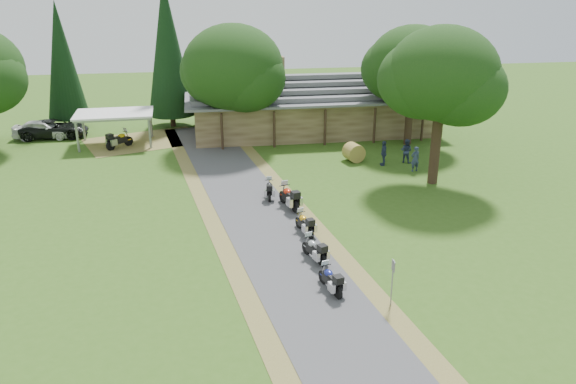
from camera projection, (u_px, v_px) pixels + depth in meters
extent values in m
plane|color=#355919|center=(292.00, 268.00, 25.23)|extent=(120.00, 120.00, 0.00)
plane|color=#3F3F41|center=(269.00, 232.00, 28.84)|extent=(51.95, 51.95, 0.00)
imported|color=white|center=(42.00, 127.00, 45.53)|extent=(2.83, 6.01, 1.96)
imported|color=black|center=(54.00, 124.00, 45.84)|extent=(2.50, 5.79, 2.21)
imported|color=navy|center=(415.00, 157.00, 37.70)|extent=(0.64, 0.52, 2.03)
imported|color=navy|center=(406.00, 149.00, 39.55)|extent=(0.70, 0.69, 2.01)
imported|color=navy|center=(384.00, 151.00, 38.96)|extent=(0.49, 0.63, 2.04)
cylinder|color=olive|center=(354.00, 152.00, 39.96)|extent=(1.52, 1.44, 1.30)
cone|color=black|center=(168.00, 54.00, 47.58)|extent=(4.02, 4.02, 12.57)
cone|color=black|center=(63.00, 66.00, 47.52)|extent=(3.45, 3.45, 10.71)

